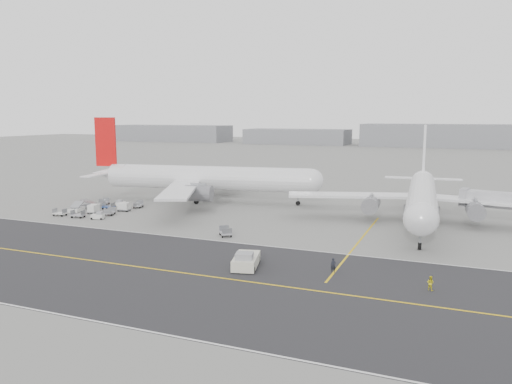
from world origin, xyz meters
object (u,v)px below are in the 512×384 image
at_px(pushback_tug, 246,261).
at_px(jet_bridge, 510,203).
at_px(ground_crew_b, 430,283).
at_px(ground_crew_a, 333,265).
at_px(airliner_a, 202,178).
at_px(airliner_b, 422,195).

distance_m(pushback_tug, jet_bridge, 50.52).
bearing_deg(ground_crew_b, ground_crew_a, 14.47).
xyz_separation_m(airliner_a, ground_crew_b, (50.73, -41.50, -4.58)).
bearing_deg(ground_crew_a, ground_crew_b, -28.22).
distance_m(jet_bridge, ground_crew_a, 42.43).
xyz_separation_m(pushback_tug, ground_crew_a, (10.78, 2.13, -0.01)).
relative_size(airliner_a, ground_crew_b, 32.71).
relative_size(airliner_a, pushback_tug, 6.76).
xyz_separation_m(pushback_tug, jet_bridge, (32.97, 38.13, 3.41)).
bearing_deg(ground_crew_a, airliner_b, 59.57).
distance_m(jet_bridge, ground_crew_b, 39.74).
height_order(pushback_tug, ground_crew_b, pushback_tug).
bearing_deg(jet_bridge, airliner_a, -171.02).
distance_m(airliner_b, ground_crew_a, 36.13).
xyz_separation_m(airliner_b, ground_crew_b, (3.60, -37.12, -4.12)).
height_order(airliner_a, ground_crew_b, airliner_a).
bearing_deg(airliner_b, jet_bridge, 0.28).
bearing_deg(jet_bridge, ground_crew_a, -109.49).
xyz_separation_m(airliner_b, jet_bridge, (14.38, 0.96, -0.61)).
relative_size(pushback_tug, jet_bridge, 0.48).
distance_m(ground_crew_a, ground_crew_b, 11.60).
bearing_deg(ground_crew_b, pushback_tug, 24.94).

